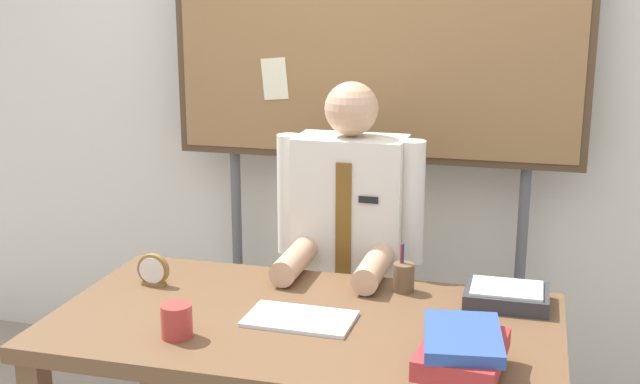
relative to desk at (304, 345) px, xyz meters
name	(u,v)px	position (x,y,z in m)	size (l,w,h in m)	color
back_wall	(383,71)	(0.00, 1.23, 0.71)	(6.40, 0.08, 2.70)	silver
desk	(304,345)	(0.00, 0.00, 0.00)	(1.53, 0.83, 0.72)	brown
person	(349,277)	(0.00, 0.61, 0.00)	(0.55, 0.56, 1.37)	#2D2D33
bulletin_board	(375,16)	(0.00, 1.02, 0.95)	(1.69, 0.09, 2.21)	#4C3823
book_stack	(461,353)	(0.49, -0.26, 0.15)	(0.23, 0.31, 0.13)	#72337F
open_notebook	(300,319)	(-0.01, -0.02, 0.09)	(0.32, 0.19, 0.01)	white
desk_clock	(153,271)	(-0.57, 0.14, 0.14)	(0.11, 0.04, 0.11)	olive
coffee_mug	(177,321)	(-0.31, -0.22, 0.14)	(0.09, 0.09, 0.10)	#B23833
pen_holder	(404,277)	(0.25, 0.30, 0.14)	(0.07, 0.07, 0.16)	brown
paper_tray	(506,296)	(0.59, 0.28, 0.11)	(0.26, 0.20, 0.06)	#333338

